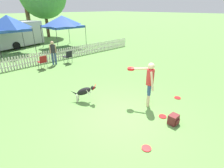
% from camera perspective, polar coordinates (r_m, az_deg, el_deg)
% --- Properties ---
extents(ground_plane, '(240.00, 240.00, 0.00)m').
position_cam_1_polar(ground_plane, '(6.21, 3.66, -10.57)').
color(ground_plane, '#5B8C42').
extents(handler_person, '(0.58, 1.12, 1.70)m').
position_cam_1_polar(handler_person, '(6.54, 11.86, 1.56)').
color(handler_person, beige).
rests_on(handler_person, ground_plane).
extents(leaping_dog, '(0.80, 0.95, 0.76)m').
position_cam_1_polar(leaping_dog, '(7.02, -8.97, -2.34)').
color(leaping_dog, black).
rests_on(leaping_dog, ground_plane).
extents(frisbee_near_handler, '(0.26, 0.26, 0.02)m').
position_cam_1_polar(frisbee_near_handler, '(5.10, 11.18, -19.90)').
color(frisbee_near_handler, red).
rests_on(frisbee_near_handler, ground_plane).
extents(frisbee_near_dog, '(0.26, 0.26, 0.02)m').
position_cam_1_polar(frisbee_near_dog, '(7.84, 20.61, -4.24)').
color(frisbee_near_dog, red).
rests_on(frisbee_near_dog, ground_plane).
extents(frisbee_midfield, '(0.26, 0.26, 0.02)m').
position_cam_1_polar(frisbee_midfield, '(6.43, 16.20, -10.12)').
color(frisbee_midfield, red).
rests_on(frisbee_midfield, ground_plane).
extents(backpack_on_grass, '(0.33, 0.30, 0.32)m').
position_cam_1_polar(backpack_on_grass, '(6.11, 19.47, -10.85)').
color(backpack_on_grass, maroon).
rests_on(backpack_on_grass, ground_plane).
extents(picket_fence, '(18.09, 0.04, 0.80)m').
position_cam_1_polar(picket_fence, '(12.42, -24.92, 7.17)').
color(picket_fence, beige).
rests_on(picket_fence, ground_plane).
extents(folding_chair_blue_left, '(0.49, 0.51, 0.84)m').
position_cam_1_polar(folding_chair_blue_left, '(12.20, -14.09, 8.90)').
color(folding_chair_blue_left, '#333338').
rests_on(folding_chair_blue_left, ground_plane).
extents(folding_chair_green_right, '(0.46, 0.48, 0.84)m').
position_cam_1_polar(folding_chair_green_right, '(11.49, -21.73, 7.00)').
color(folding_chair_green_right, '#333338').
rests_on(folding_chair_green_right, ground_plane).
extents(canopy_tent_main, '(2.56, 2.56, 2.97)m').
position_cam_1_polar(canopy_tent_main, '(16.19, -30.81, 16.71)').
color(canopy_tent_main, '#333338').
rests_on(canopy_tent_main, ground_plane).
extents(canopy_tent_secondary, '(2.95, 2.95, 2.83)m').
position_cam_1_polar(canopy_tent_secondary, '(17.26, -15.95, 19.02)').
color(canopy_tent_secondary, '#333338').
rests_on(canopy_tent_secondary, ground_plane).
extents(spectator_standing, '(0.40, 0.27, 1.53)m').
position_cam_1_polar(spectator_standing, '(12.06, -18.69, 10.23)').
color(spectator_standing, '#334C7A').
rests_on(spectator_standing, ground_plane).
extents(equipment_trailer, '(5.94, 3.63, 2.26)m').
position_cam_1_polar(equipment_trailer, '(19.27, -29.67, 14.00)').
color(equipment_trailer, '#B7B7B7').
rests_on(equipment_trailer, ground_plane).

